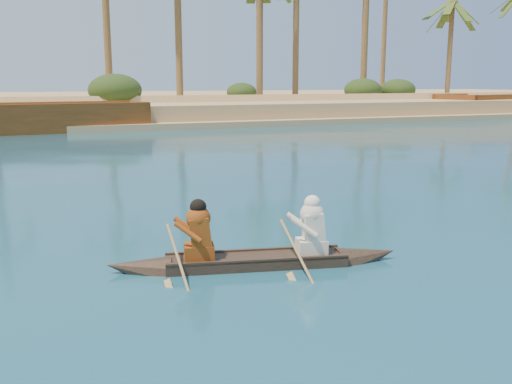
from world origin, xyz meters
name	(u,v)px	position (x,y,z in m)	size (l,w,h in m)	color
ground	(0,259)	(0.00, 0.00, 0.00)	(160.00, 160.00, 0.00)	#0B3349
sandy_embankment	(16,106)	(0.00, 46.89, 0.53)	(150.00, 51.00, 1.50)	tan
palm_grove	(6,2)	(0.00, 35.00, 8.00)	(110.00, 14.00, 16.00)	#33551E
shrub_cluster	(14,104)	(0.00, 31.50, 1.20)	(100.00, 6.00, 2.40)	#1E3312
canoe	(256,251)	(3.53, -1.80, 0.23)	(4.35, 1.51, 1.19)	#3A2C1F
barge_mid	(43,120)	(1.48, 23.73, 0.64)	(11.20, 4.63, 1.82)	brown
barge_right	(499,106)	(36.87, 27.00, 0.70)	(12.46, 6.16, 1.99)	brown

